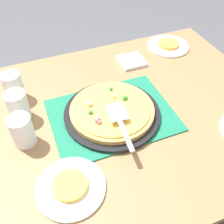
# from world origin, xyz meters

# --- Properties ---
(ground_plane) EXTENTS (8.00, 8.00, 0.00)m
(ground_plane) POSITION_xyz_m (0.00, 0.00, 0.00)
(ground_plane) COLOR #4C4C51
(dining_table) EXTENTS (1.40, 1.00, 0.75)m
(dining_table) POSITION_xyz_m (0.00, 0.00, 0.64)
(dining_table) COLOR olive
(dining_table) RESTS_ON ground_plane
(placemat) EXTENTS (0.48, 0.36, 0.01)m
(placemat) POSITION_xyz_m (0.00, 0.00, 0.75)
(placemat) COLOR #196B4C
(placemat) RESTS_ON dining_table
(pizza_pan) EXTENTS (0.38, 0.38, 0.01)m
(pizza_pan) POSITION_xyz_m (0.00, 0.00, 0.76)
(pizza_pan) COLOR black
(pizza_pan) RESTS_ON placemat
(pizza) EXTENTS (0.33, 0.33, 0.04)m
(pizza) POSITION_xyz_m (0.00, 0.00, 0.78)
(pizza) COLOR tan
(pizza) RESTS_ON pizza_pan
(plate_near_left) EXTENTS (0.22, 0.22, 0.01)m
(plate_near_left) POSITION_xyz_m (-0.47, -0.37, 0.76)
(plate_near_left) COLOR white
(plate_near_left) RESTS_ON dining_table
(plate_far_right) EXTENTS (0.22, 0.22, 0.01)m
(plate_far_right) POSITION_xyz_m (0.24, 0.25, 0.76)
(plate_far_right) COLOR white
(plate_far_right) RESTS_ON dining_table
(served_slice_left) EXTENTS (0.11, 0.11, 0.02)m
(served_slice_left) POSITION_xyz_m (-0.47, -0.37, 0.77)
(served_slice_left) COLOR gold
(served_slice_left) RESTS_ON plate_near_left
(served_slice_right) EXTENTS (0.11, 0.11, 0.02)m
(served_slice_right) POSITION_xyz_m (0.24, 0.25, 0.77)
(served_slice_right) COLOR gold
(served_slice_right) RESTS_ON plate_far_right
(cup_near) EXTENTS (0.08, 0.08, 0.12)m
(cup_near) POSITION_xyz_m (0.34, -0.13, 0.81)
(cup_near) COLOR white
(cup_near) RESTS_ON dining_table
(cup_far) EXTENTS (0.08, 0.08, 0.12)m
(cup_far) POSITION_xyz_m (0.34, 0.01, 0.81)
(cup_far) COLOR white
(cup_far) RESTS_ON dining_table
(cup_corner) EXTENTS (0.08, 0.08, 0.12)m
(cup_corner) POSITION_xyz_m (0.34, -0.25, 0.81)
(cup_corner) COLOR white
(cup_corner) RESTS_ON dining_table
(pizza_server) EXTENTS (0.08, 0.23, 0.01)m
(pizza_server) POSITION_xyz_m (0.01, 0.10, 0.82)
(pizza_server) COLOR silver
(pizza_server) RESTS_ON pizza
(napkin_stack) EXTENTS (0.12, 0.12, 0.02)m
(napkin_stack) POSITION_xyz_m (-0.22, -0.30, 0.76)
(napkin_stack) COLOR white
(napkin_stack) RESTS_ON dining_table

